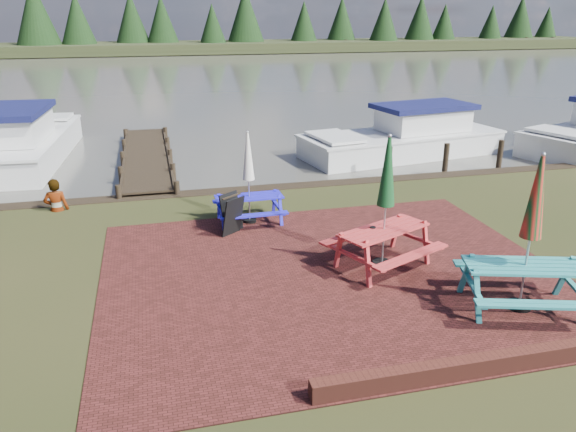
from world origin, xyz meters
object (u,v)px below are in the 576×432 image
at_px(picnic_table_red, 384,223).
at_px(person, 53,179).
at_px(picnic_table_teal, 527,258).
at_px(boat_jetty, 24,144).
at_px(jetty, 147,157).
at_px(picnic_table_blue, 249,192).
at_px(boat_near, 406,139).
at_px(chalkboard, 232,214).

xyz_separation_m(picnic_table_red, person, (-6.96, 5.22, -0.10)).
height_order(picnic_table_teal, boat_jetty, picnic_table_teal).
bearing_deg(picnic_table_red, person, 119.03).
bearing_deg(picnic_table_red, jetty, 90.39).
relative_size(picnic_table_red, picnic_table_blue, 1.20).
height_order(picnic_table_teal, boat_near, picnic_table_teal).
xyz_separation_m(boat_jetty, person, (1.87, -6.38, 0.38)).
relative_size(jetty, boat_jetty, 1.14).
bearing_deg(person, jetty, -114.22).
height_order(picnic_table_blue, boat_jetty, picnic_table_blue).
relative_size(picnic_table_teal, person, 1.64).
xyz_separation_m(picnic_table_red, picnic_table_blue, (-2.19, 3.15, -0.16)).
bearing_deg(picnic_table_blue, chalkboard, -131.06).
bearing_deg(picnic_table_red, picnic_table_blue, 100.78).
distance_m(picnic_table_red, jetty, 11.16).
bearing_deg(boat_jetty, picnic_table_teal, -49.16).
bearing_deg(boat_near, chalkboard, 122.09).
distance_m(picnic_table_teal, chalkboard, 6.48).
bearing_deg(chalkboard, boat_jetty, 86.74).
distance_m(picnic_table_teal, picnic_table_blue, 6.61).
distance_m(picnic_table_red, picnic_table_blue, 3.84).
height_order(picnic_table_teal, person, picnic_table_teal).
distance_m(boat_jetty, boat_near, 13.86).
xyz_separation_m(chalkboard, boat_near, (7.53, 6.73, -0.06)).
height_order(picnic_table_teal, jetty, picnic_table_teal).
distance_m(boat_near, person, 12.47).
height_order(picnic_table_blue, boat_near, picnic_table_blue).
bearing_deg(jetty, boat_near, -5.21).
relative_size(boat_near, person, 4.65).
height_order(jetty, boat_jetty, boat_jetty).
relative_size(boat_jetty, person, 4.66).
xyz_separation_m(jetty, boat_jetty, (-4.22, 1.48, 0.36)).
distance_m(picnic_table_teal, boat_jetty, 17.36).
relative_size(picnic_table_blue, boat_jetty, 0.28).
bearing_deg(picnic_table_blue, jetty, 108.16).
bearing_deg(person, picnic_table_teal, 140.65).
bearing_deg(jetty, picnic_table_blue, -70.89).
relative_size(jetty, person, 5.32).
relative_size(picnic_table_blue, jetty, 0.25).
height_order(boat_jetty, person, boat_jetty).
distance_m(picnic_table_blue, jetty, 7.41).
distance_m(picnic_table_blue, boat_jetty, 10.75).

